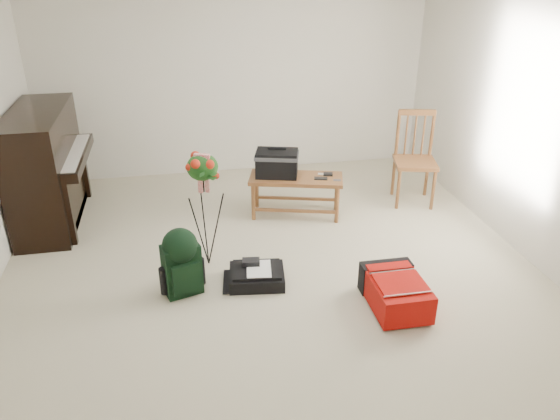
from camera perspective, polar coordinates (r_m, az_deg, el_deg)
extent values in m
cube|color=beige|center=(5.13, -0.64, -6.90)|extent=(5.00, 5.50, 0.01)
cube|color=silver|center=(7.20, -4.78, 13.60)|extent=(5.00, 0.04, 2.50)
cube|color=silver|center=(5.57, 25.73, 7.40)|extent=(0.04, 5.50, 2.50)
cube|color=black|center=(6.39, -23.32, 4.04)|extent=(0.55, 1.50, 1.25)
cube|color=black|center=(6.29, -20.83, 5.20)|extent=(0.28, 1.30, 0.10)
cube|color=white|center=(6.28, -20.90, 5.62)|extent=(0.22, 1.20, 0.02)
cube|color=black|center=(6.59, -22.03, -0.54)|extent=(0.45, 1.30, 0.10)
cube|color=brown|center=(6.07, 1.68, 3.30)|extent=(1.10, 0.67, 0.04)
cylinder|color=brown|center=(5.94, -2.37, 0.31)|extent=(0.05, 0.05, 0.42)
cylinder|color=brown|center=(6.24, -2.83, 1.60)|extent=(0.05, 0.05, 0.42)
cylinder|color=brown|center=(6.13, 6.22, 1.02)|extent=(0.05, 0.05, 0.42)
cylinder|color=brown|center=(6.42, 5.38, 2.24)|extent=(0.05, 0.05, 0.42)
cube|color=brown|center=(6.56, 13.94, 4.83)|extent=(0.56, 0.56, 0.04)
cylinder|color=brown|center=(6.41, 12.77, 1.92)|extent=(0.04, 0.04, 0.48)
cylinder|color=brown|center=(6.75, 11.48, 3.29)|extent=(0.04, 0.04, 0.48)
cylinder|color=brown|center=(6.58, 15.98, 2.16)|extent=(0.04, 0.04, 0.48)
cylinder|color=brown|center=(6.90, 14.56, 3.49)|extent=(0.04, 0.04, 0.48)
cube|color=brown|center=(6.57, 13.74, 9.88)|extent=(0.42, 0.14, 0.07)
cylinder|color=brown|center=(6.56, 11.89, 7.62)|extent=(0.04, 0.04, 0.58)
cylinder|color=brown|center=(6.72, 15.07, 7.73)|extent=(0.04, 0.04, 0.58)
cube|color=#B20F07|center=(4.75, 12.01, -8.41)|extent=(0.44, 0.65, 0.25)
cube|color=black|center=(4.95, 10.93, -6.82)|extent=(0.45, 0.15, 0.27)
cube|color=#B20F07|center=(4.65, 12.37, -7.35)|extent=(0.39, 0.37, 0.02)
cube|color=silver|center=(4.50, 13.27, -8.55)|extent=(0.41, 0.01, 0.01)
cube|color=black|center=(5.01, -2.44, -6.99)|extent=(0.54, 0.46, 0.12)
cube|color=black|center=(4.97, -2.45, -6.28)|extent=(0.47, 0.39, 0.03)
cube|color=white|center=(4.94, -2.20, -6.13)|extent=(0.25, 0.32, 0.01)
cube|color=black|center=(4.99, -3.13, -5.50)|extent=(0.17, 0.12, 0.05)
cube|color=black|center=(4.85, -10.20, -6.12)|extent=(0.36, 0.27, 0.48)
cube|color=black|center=(4.77, -10.13, -7.12)|extent=(0.26, 0.12, 0.27)
sphere|color=black|center=(4.73, -10.43, -3.68)|extent=(0.31, 0.31, 0.31)
cube|color=black|center=(4.95, -11.09, -5.60)|extent=(0.05, 0.04, 0.42)
cube|color=black|center=(4.95, -9.38, -5.46)|extent=(0.05, 0.04, 0.42)
cylinder|color=black|center=(4.95, -8.05, 3.47)|extent=(0.01, 0.01, 0.30)
ellipsoid|color=#1B4D18|center=(4.92, -8.11, 4.45)|extent=(0.28, 0.20, 0.26)
cube|color=red|center=(4.87, -8.16, 5.36)|extent=(0.15, 0.09, 0.08)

